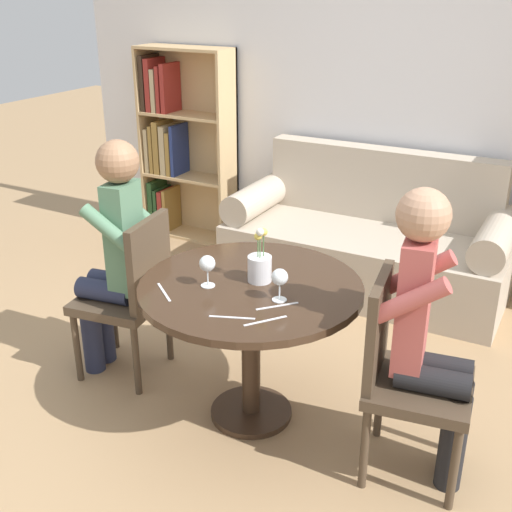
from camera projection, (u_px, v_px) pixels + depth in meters
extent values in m
plane|color=tan|center=(251.00, 414.00, 3.18)|extent=(16.00, 16.00, 0.00)
cube|color=silver|center=(398.00, 81.00, 4.34)|extent=(5.20, 0.05, 2.70)
cylinder|color=#382619|center=(251.00, 288.00, 2.91)|extent=(1.02, 1.02, 0.03)
cylinder|color=#382619|center=(251.00, 352.00, 3.04)|extent=(0.09, 0.09, 0.65)
cylinder|color=#382619|center=(251.00, 411.00, 3.18)|extent=(0.40, 0.40, 0.03)
cube|color=#B7A893|center=(364.00, 260.00, 4.40)|extent=(1.88, 0.80, 0.42)
cube|color=#B7A893|center=(383.00, 184.00, 4.48)|extent=(1.66, 0.16, 0.50)
cylinder|color=#B7A893|center=(257.00, 198.00, 4.64)|extent=(0.22, 0.72, 0.22)
cylinder|color=#B7A893|center=(496.00, 238.00, 3.92)|extent=(0.22, 0.72, 0.22)
cube|color=tan|center=(196.00, 143.00, 5.23)|extent=(0.77, 0.02, 1.52)
cube|color=tan|center=(150.00, 141.00, 5.29)|extent=(0.02, 0.28, 1.52)
cube|color=tan|center=(228.00, 151.00, 4.96)|extent=(0.02, 0.28, 1.52)
cube|color=tan|center=(191.00, 233.00, 5.42)|extent=(0.73, 0.28, 0.02)
cube|color=tan|center=(189.00, 176.00, 5.22)|extent=(0.73, 0.28, 0.02)
cube|color=tan|center=(186.00, 115.00, 5.02)|extent=(0.73, 0.28, 0.02)
cube|color=tan|center=(183.00, 48.00, 4.83)|extent=(0.73, 0.28, 0.02)
cube|color=#234723|center=(158.00, 203.00, 5.47)|extent=(0.05, 0.23, 0.41)
cube|color=#234723|center=(163.00, 208.00, 5.46)|extent=(0.03, 0.23, 0.35)
cube|color=maroon|center=(168.00, 209.00, 5.44)|extent=(0.04, 0.23, 0.34)
cube|color=olive|center=(172.00, 209.00, 5.42)|extent=(0.03, 0.23, 0.36)
cube|color=tan|center=(154.00, 149.00, 5.29)|extent=(0.03, 0.23, 0.36)
cube|color=olive|center=(158.00, 148.00, 5.26)|extent=(0.03, 0.23, 0.39)
cube|color=olive|center=(163.00, 146.00, 5.23)|extent=(0.05, 0.23, 0.43)
cube|color=tan|center=(170.00, 149.00, 5.21)|extent=(0.05, 0.23, 0.40)
cube|color=olive|center=(175.00, 152.00, 5.20)|extent=(0.04, 0.23, 0.35)
cube|color=navy|center=(179.00, 150.00, 5.17)|extent=(0.03, 0.23, 0.41)
cube|color=#332319|center=(150.00, 82.00, 5.07)|extent=(0.04, 0.23, 0.43)
cube|color=maroon|center=(155.00, 84.00, 5.06)|extent=(0.04, 0.23, 0.41)
cube|color=tan|center=(161.00, 90.00, 5.05)|extent=(0.04, 0.23, 0.33)
cube|color=maroon|center=(165.00, 89.00, 5.02)|extent=(0.03, 0.23, 0.35)
cube|color=maroon|center=(170.00, 88.00, 5.00)|extent=(0.04, 0.23, 0.37)
cylinder|color=#473828|center=(114.00, 317.00, 3.69)|extent=(0.04, 0.04, 0.40)
cylinder|color=#473828|center=(77.00, 347.00, 3.38)|extent=(0.04, 0.04, 0.40)
cylinder|color=#473828|center=(169.00, 328.00, 3.57)|extent=(0.04, 0.04, 0.40)
cylinder|color=#473828|center=(136.00, 360.00, 3.26)|extent=(0.04, 0.04, 0.40)
cube|color=#473828|center=(121.00, 300.00, 3.39)|extent=(0.47, 0.47, 0.05)
cube|color=#473828|center=(149.00, 262.00, 3.23)|extent=(0.09, 0.38, 0.45)
cylinder|color=#473828|center=(454.00, 469.00, 2.54)|extent=(0.04, 0.04, 0.40)
cylinder|color=#473828|center=(460.00, 416.00, 2.85)|extent=(0.04, 0.04, 0.40)
cylinder|color=#473828|center=(365.00, 448.00, 2.65)|extent=(0.04, 0.04, 0.40)
cylinder|color=#473828|center=(380.00, 399.00, 2.96)|extent=(0.04, 0.04, 0.40)
cube|color=#473828|center=(419.00, 388.00, 2.66)|extent=(0.48, 0.48, 0.05)
cube|color=#473828|center=(378.00, 327.00, 2.62)|extent=(0.09, 0.38, 0.45)
cylinder|color=#282D47|center=(103.00, 324.00, 3.56)|extent=(0.11, 0.11, 0.45)
cylinder|color=#282D47|center=(92.00, 333.00, 3.46)|extent=(0.11, 0.11, 0.45)
cylinder|color=#282D47|center=(116.00, 282.00, 3.41)|extent=(0.31, 0.15, 0.11)
cylinder|color=#282D47|center=(105.00, 291.00, 3.32)|extent=(0.31, 0.15, 0.11)
cube|color=#517A5B|center=(124.00, 238.00, 3.21)|extent=(0.15, 0.21, 0.57)
cylinder|color=#517A5B|center=(136.00, 211.00, 3.29)|extent=(0.29, 0.11, 0.23)
cylinder|color=#517A5B|center=(108.00, 229.00, 3.06)|extent=(0.29, 0.11, 0.23)
sphere|color=#936B4C|center=(117.00, 162.00, 3.06)|extent=(0.21, 0.21, 0.21)
cylinder|color=black|center=(453.00, 442.00, 2.65)|extent=(0.11, 0.11, 0.45)
cylinder|color=black|center=(455.00, 426.00, 2.74)|extent=(0.11, 0.11, 0.45)
cylinder|color=black|center=(433.00, 381.00, 2.57)|extent=(0.31, 0.15, 0.11)
cylinder|color=black|center=(435.00, 367.00, 2.67)|extent=(0.31, 0.15, 0.11)
cube|color=#B2514C|center=(414.00, 307.00, 2.54)|extent=(0.15, 0.22, 0.57)
cylinder|color=#B2514C|center=(411.00, 301.00, 2.39)|extent=(0.29, 0.11, 0.23)
cylinder|color=#B2514C|center=(420.00, 272.00, 2.62)|extent=(0.29, 0.11, 0.23)
sphere|color=tan|center=(424.00, 215.00, 2.39)|extent=(0.21, 0.21, 0.21)
cylinder|color=white|center=(208.00, 285.00, 2.88)|extent=(0.06, 0.06, 0.00)
cylinder|color=white|center=(208.00, 277.00, 2.87)|extent=(0.01, 0.01, 0.08)
sphere|color=white|center=(207.00, 263.00, 2.84)|extent=(0.07, 0.07, 0.07)
sphere|color=maroon|center=(207.00, 265.00, 2.84)|extent=(0.05, 0.05, 0.05)
cylinder|color=white|center=(279.00, 300.00, 2.75)|extent=(0.06, 0.06, 0.00)
cylinder|color=white|center=(279.00, 291.00, 2.74)|extent=(0.01, 0.01, 0.08)
sphere|color=white|center=(280.00, 277.00, 2.71)|extent=(0.07, 0.07, 0.07)
sphere|color=maroon|center=(280.00, 279.00, 2.71)|extent=(0.05, 0.05, 0.05)
cylinder|color=silver|center=(260.00, 269.00, 2.91)|extent=(0.11, 0.11, 0.12)
cylinder|color=#4C7A42|center=(258.00, 247.00, 2.87)|extent=(0.01, 0.01, 0.10)
sphere|color=#EACC4C|center=(258.00, 236.00, 2.85)|extent=(0.04, 0.04, 0.04)
cylinder|color=#4C7A42|center=(260.00, 245.00, 2.85)|extent=(0.00, 0.01, 0.12)
sphere|color=silver|center=(260.00, 232.00, 2.83)|extent=(0.04, 0.04, 0.04)
cylinder|color=#4C7A42|center=(263.00, 244.00, 2.86)|extent=(0.01, 0.00, 0.12)
sphere|color=#EACC4C|center=(264.00, 232.00, 2.84)|extent=(0.04, 0.04, 0.04)
cube|color=silver|center=(265.00, 321.00, 2.58)|extent=(0.12, 0.16, 0.00)
cube|color=silver|center=(164.00, 292.00, 2.82)|extent=(0.16, 0.13, 0.00)
cube|color=silver|center=(232.00, 317.00, 2.61)|extent=(0.18, 0.08, 0.00)
cube|color=silver|center=(277.00, 306.00, 2.70)|extent=(0.14, 0.15, 0.00)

